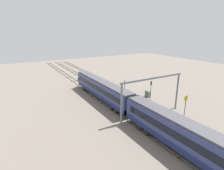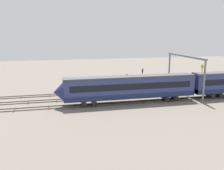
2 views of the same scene
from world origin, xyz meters
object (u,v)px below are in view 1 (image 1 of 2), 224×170
(signal_light_trackside_approach, at_px, (124,86))
(relay_cabinet, at_px, (148,94))
(overhead_gantry, at_px, (153,88))
(speed_sign_mid_trackside, at_px, (185,106))
(train, at_px, (185,138))
(signal_light_trackside_departure, at_px, (151,88))

(signal_light_trackside_approach, xyz_separation_m, relay_cabinet, (-3.30, -5.05, -1.98))
(overhead_gantry, distance_m, speed_sign_mid_trackside, 6.58)
(relay_cabinet, bearing_deg, speed_sign_mid_trackside, 163.36)
(signal_light_trackside_approach, bearing_deg, train, 165.29)
(overhead_gantry, bearing_deg, train, 158.79)
(relay_cabinet, bearing_deg, train, 150.70)
(overhead_gantry, xyz_separation_m, signal_light_trackside_departure, (6.98, -6.12, -2.85))
(overhead_gantry, distance_m, signal_light_trackside_departure, 9.71)
(signal_light_trackside_departure, xyz_separation_m, relay_cabinet, (1.67, -0.67, -2.21))
(train, xyz_separation_m, relay_cabinet, (19.83, -11.12, -1.85))
(signal_light_trackside_approach, bearing_deg, relay_cabinet, -123.18)
(train, distance_m, signal_light_trackside_approach, 23.91)
(signal_light_trackside_approach, relative_size, signal_light_trackside_departure, 0.92)
(train, relative_size, speed_sign_mid_trackside, 13.22)
(signal_light_trackside_approach, bearing_deg, speed_sign_mid_trackside, -177.53)
(overhead_gantry, bearing_deg, relay_cabinet, -38.12)
(signal_light_trackside_departure, bearing_deg, relay_cabinet, -21.75)
(overhead_gantry, relative_size, relay_cabinet, 9.12)
(speed_sign_mid_trackside, relative_size, signal_light_trackside_approach, 1.34)
(signal_light_trackside_approach, height_order, signal_light_trackside_departure, signal_light_trackside_departure)
(speed_sign_mid_trackside, bearing_deg, train, 128.67)
(speed_sign_mid_trackside, relative_size, signal_light_trackside_departure, 1.23)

